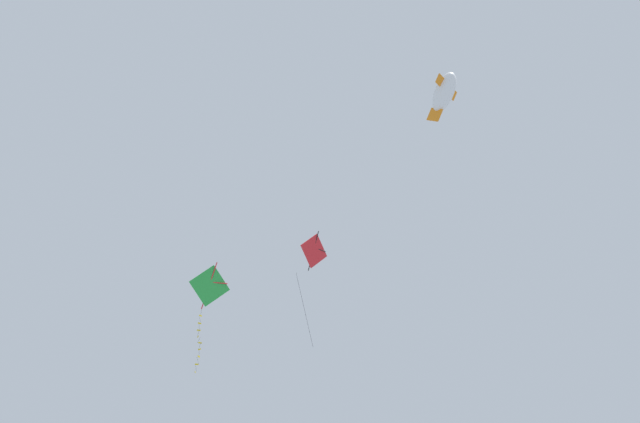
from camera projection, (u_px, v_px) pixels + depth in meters
name	position (u px, v px, depth m)	size (l,w,h in m)	color
kite_diamond_highest	(209.00, 287.00, 33.60)	(1.30, 2.01, 5.18)	green
kite_fish_near_right	(444.00, 92.00, 31.40)	(1.91, 1.70, 2.49)	white
kite_diamond_low_drifter	(314.00, 251.00, 32.03)	(1.04, 1.66, 5.28)	red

